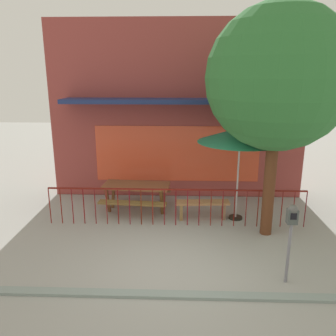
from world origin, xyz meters
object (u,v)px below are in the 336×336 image
picnic_table_left (136,190)px  parking_meter_near (292,223)px  patio_bench (203,206)px  street_tree (278,79)px  patio_umbrella (240,135)px

picnic_table_left → parking_meter_near: parking_meter_near is taller
picnic_table_left → patio_bench: size_ratio=1.34×
picnic_table_left → patio_bench: (1.80, -0.46, -0.26)m
patio_bench → street_tree: street_tree is taller
patio_bench → parking_meter_near: bearing=-64.0°
patio_bench → parking_meter_near: parking_meter_near is taller
patio_umbrella → parking_meter_near: patio_umbrella is taller
parking_meter_near → street_tree: street_tree is taller
parking_meter_near → street_tree: bearing=87.2°
patio_umbrella → parking_meter_near: (0.49, -2.84, -1.05)m
picnic_table_left → patio_umbrella: bearing=-9.1°
patio_umbrella → patio_bench: patio_umbrella is taller
patio_bench → parking_meter_near: (1.37, -2.82, 0.83)m
parking_meter_near → street_tree: 3.15m
picnic_table_left → street_tree: size_ratio=0.37×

